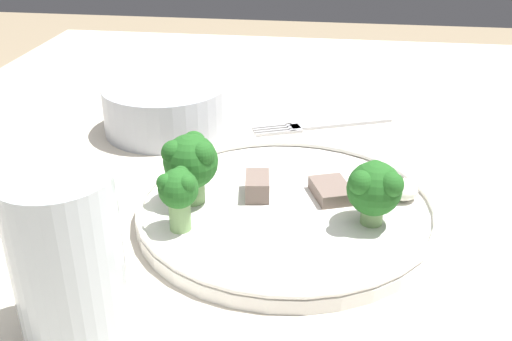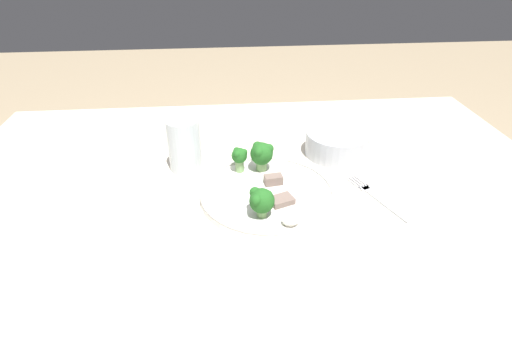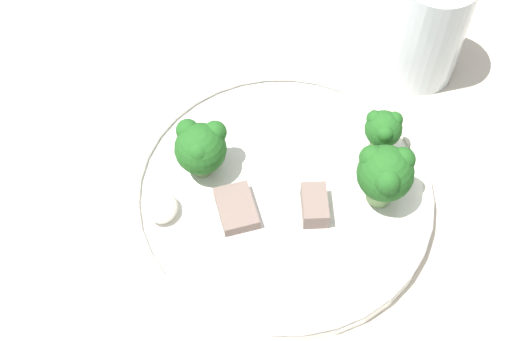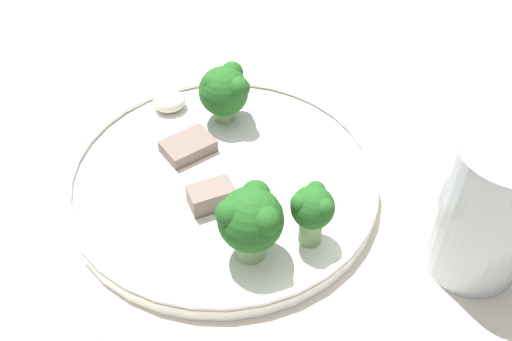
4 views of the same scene
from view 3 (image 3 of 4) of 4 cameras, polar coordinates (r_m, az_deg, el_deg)
The scene contains 9 objects.
table at distance 0.72m, azimuth -1.64°, elevation -4.28°, with size 1.30×1.06×0.73m.
dinner_plate at distance 0.63m, azimuth 2.17°, elevation -1.93°, with size 0.26×0.26×0.02m.
drinking_glass at distance 0.70m, azimuth 13.50°, elevation 10.68°, with size 0.07×0.07×0.12m.
broccoli_floret_near_rim_left at distance 0.60m, azimuth 10.31°, elevation -0.22°, with size 0.05×0.05×0.06m.
broccoli_floret_center_left at distance 0.61m, azimuth -4.42°, elevation 2.13°, with size 0.05×0.05×0.06m.
broccoli_floret_back_left at distance 0.63m, azimuth 10.12°, elevation 3.17°, with size 0.03×0.03×0.05m.
meat_slice_front_slice at distance 0.61m, azimuth 4.70°, elevation -2.78°, with size 0.04×0.03×0.02m.
meat_slice_middle_slice at distance 0.61m, azimuth -1.59°, elevation -3.04°, with size 0.05×0.04×0.01m.
sauce_dollop at distance 0.61m, azimuth -7.55°, elevation -2.96°, with size 0.03×0.03×0.02m.
Camera 3 is at (0.34, 0.05, 1.28)m, focal length 50.00 mm.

